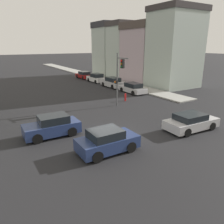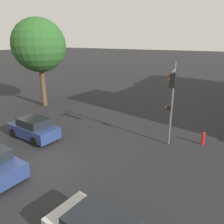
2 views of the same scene
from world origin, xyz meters
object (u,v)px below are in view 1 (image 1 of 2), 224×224
object	(u,v)px
parked_car_2	(96,78)
traffic_signal	(119,73)
parked_car_3	(84,75)
parked_car_0	(133,88)
crossing_car_0	(107,141)
crossing_car_2	(52,126)
fire_hydrant	(125,97)
crossing_car_1	(191,122)
parked_car_1	(113,83)

from	to	relation	value
parked_car_2	traffic_signal	bearing A→B (deg)	159.17
traffic_signal	parked_car_3	xyz separation A→B (m)	(5.27, 20.62, -2.96)
parked_car_0	parked_car_2	distance (m)	10.81
parked_car_0	parked_car_3	xyz separation A→B (m)	(-0.12, 15.85, 0.00)
crossing_car_0	crossing_car_2	distance (m)	4.78
crossing_car_0	fire_hydrant	distance (m)	13.09
parked_car_0	crossing_car_0	bearing A→B (deg)	138.40
traffic_signal	crossing_car_2	xyz separation A→B (m)	(-8.58, -4.19, -2.89)
crossing_car_1	parked_car_2	size ratio (longest dim) A/B	1.03
parked_car_1	crossing_car_2	bearing A→B (deg)	133.98
fire_hydrant	crossing_car_2	bearing A→B (deg)	-151.23
parked_car_1	parked_car_3	xyz separation A→B (m)	(0.05, 10.79, -0.07)
traffic_signal	crossing_car_0	size ratio (longest dim) A/B	1.47
crossing_car_0	crossing_car_1	size ratio (longest dim) A/B	0.86
parked_car_0	crossing_car_2	bearing A→B (deg)	122.84
crossing_car_0	parked_car_1	bearing A→B (deg)	57.28
crossing_car_0	parked_car_0	bearing A→B (deg)	47.97
crossing_car_2	parked_car_1	bearing A→B (deg)	-133.39
crossing_car_1	crossing_car_2	distance (m)	10.64
parked_car_0	parked_car_2	size ratio (longest dim) A/B	1.01
traffic_signal	crossing_car_2	size ratio (longest dim) A/B	1.40
traffic_signal	fire_hydrant	xyz separation A→B (m)	(1.95, 1.59, -3.13)
traffic_signal	parked_car_1	world-z (taller)	traffic_signal
parked_car_1	parked_car_2	size ratio (longest dim) A/B	1.03
crossing_car_0	crossing_car_2	xyz separation A→B (m)	(-2.16, 4.27, 0.02)
traffic_signal	parked_car_0	bearing A→B (deg)	-151.61
crossing_car_1	parked_car_0	bearing A→B (deg)	74.99
crossing_car_1	parked_car_3	distance (m)	29.60
parked_car_1	parked_car_3	size ratio (longest dim) A/B	1.01
traffic_signal	fire_hydrant	world-z (taller)	traffic_signal
crossing_car_1	crossing_car_2	world-z (taller)	crossing_car_2
parked_car_2	parked_car_3	distance (m)	5.05
parked_car_0	fire_hydrant	world-z (taller)	parked_car_0
crossing_car_0	parked_car_2	distance (m)	26.77
parked_car_1	fire_hydrant	xyz separation A→B (m)	(-3.27, -8.24, -0.25)
parked_car_0	parked_car_3	bearing A→B (deg)	0.63
traffic_signal	parked_car_2	bearing A→B (deg)	-122.07
fire_hydrant	traffic_signal	bearing A→B (deg)	-140.79
parked_car_3	fire_hydrant	distance (m)	19.31
fire_hydrant	parked_car_0	bearing A→B (deg)	42.67
traffic_signal	parked_car_3	bearing A→B (deg)	-117.40
crossing_car_0	crossing_car_2	bearing A→B (deg)	116.58
crossing_car_0	crossing_car_2	world-z (taller)	crossing_car_2
parked_car_0	parked_car_3	size ratio (longest dim) A/B	0.99
crossing_car_0	crossing_car_1	distance (m)	7.49
crossing_car_2	parked_car_3	distance (m)	28.41
traffic_signal	crossing_car_1	size ratio (longest dim) A/B	1.27
parked_car_1	fire_hydrant	distance (m)	8.87
fire_hydrant	parked_car_2	bearing A→B (deg)	76.29
traffic_signal	parked_car_2	xyz separation A→B (m)	(5.36, 15.57, -2.91)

